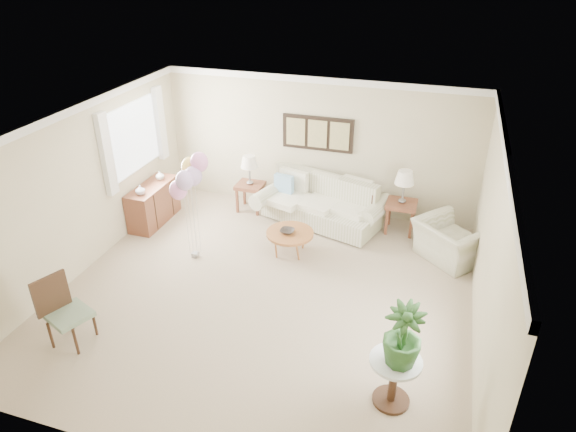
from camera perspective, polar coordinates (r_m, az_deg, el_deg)
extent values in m
plane|color=tan|center=(7.87, -2.56, -8.55)|extent=(6.00, 6.00, 0.00)
cube|color=beige|center=(9.78, 3.33, 7.81)|extent=(6.00, 0.04, 2.60)
cube|color=beige|center=(5.01, -15.17, -16.01)|extent=(6.00, 0.04, 2.60)
cube|color=beige|center=(8.59, -21.93, 2.71)|extent=(0.04, 6.00, 2.60)
cube|color=beige|center=(6.85, 21.54, -3.83)|extent=(0.04, 6.00, 2.60)
cube|color=white|center=(6.65, -3.04, 9.61)|extent=(6.00, 6.00, 0.02)
cube|color=white|center=(9.39, 3.50, 14.85)|extent=(6.00, 0.06, 0.12)
cube|color=white|center=(8.16, -23.34, 10.55)|extent=(0.06, 6.00, 0.12)
cube|color=white|center=(6.32, 23.24, 5.80)|extent=(0.06, 6.00, 0.12)
cube|color=white|center=(9.55, -16.80, 8.36)|extent=(0.04, 1.40, 1.20)
cube|color=white|center=(8.89, -19.52, 6.45)|extent=(0.10, 0.22, 1.40)
cube|color=white|center=(10.21, -14.02, 9.97)|extent=(0.10, 0.22, 1.40)
cube|color=black|center=(9.67, 3.32, 9.14)|extent=(1.35, 0.04, 0.65)
cube|color=#8C8C59|center=(9.76, 0.87, 9.35)|extent=(0.36, 0.02, 0.52)
cube|color=#8C8C59|center=(9.65, 3.29, 9.09)|extent=(0.36, 0.02, 0.52)
cube|color=#8C8C59|center=(9.56, 5.75, 8.81)|extent=(0.36, 0.02, 0.52)
cube|color=beige|center=(9.63, 3.66, 0.36)|extent=(2.32, 1.46, 0.35)
cube|color=beige|center=(9.74, 4.21, 3.25)|extent=(2.13, 0.82, 0.54)
cylinder|color=beige|center=(9.79, -2.13, 2.38)|extent=(0.55, 0.93, 0.31)
cylinder|color=beige|center=(9.36, 9.81, 0.68)|extent=(0.55, 0.93, 0.31)
cube|color=silver|center=(9.64, 0.08, 1.89)|extent=(0.76, 0.84, 0.12)
cube|color=silver|center=(9.49, 3.63, 1.38)|extent=(0.76, 0.84, 0.12)
cube|color=silver|center=(9.38, 7.28, 0.85)|extent=(0.76, 0.84, 0.12)
cube|color=#7AABCF|center=(9.73, -0.45, 3.55)|extent=(0.37, 0.12, 0.37)
cube|color=#EDBD5D|center=(9.42, 7.97, 2.40)|extent=(0.37, 0.12, 0.37)
cube|color=#3C2418|center=(9.36, 8.75, 1.78)|extent=(0.33, 0.10, 0.33)
cube|color=beige|center=(9.72, 3.63, -0.66)|extent=(1.96, 0.78, 0.04)
cube|color=brown|center=(9.99, -4.23, 3.39)|extent=(0.51, 0.47, 0.07)
cube|color=brown|center=(10.03, -5.66, 1.65)|extent=(0.05, 0.05, 0.49)
cube|color=brown|center=(9.88, -3.46, 1.33)|extent=(0.05, 0.05, 0.49)
cube|color=brown|center=(10.34, -4.86, 2.54)|extent=(0.05, 0.05, 0.49)
cube|color=brown|center=(10.20, -2.72, 2.24)|extent=(0.05, 0.05, 0.49)
cube|color=brown|center=(9.41, 12.52, 1.28)|extent=(0.54, 0.49, 0.08)
cube|color=brown|center=(9.39, 10.89, -0.65)|extent=(0.05, 0.05, 0.51)
cube|color=brown|center=(9.36, 13.50, -1.03)|extent=(0.05, 0.05, 0.51)
cube|color=brown|center=(9.73, 11.22, 0.42)|extent=(0.05, 0.05, 0.51)
cube|color=brown|center=(9.71, 13.73, 0.05)|extent=(0.05, 0.05, 0.51)
cylinder|color=gray|center=(9.96, -4.25, 3.74)|extent=(0.14, 0.14, 0.06)
cylinder|color=gray|center=(9.89, -4.28, 4.66)|extent=(0.04, 0.04, 0.29)
cone|color=silver|center=(9.79, -4.34, 6.06)|extent=(0.33, 0.33, 0.23)
cylinder|color=gray|center=(9.38, 12.56, 1.66)|extent=(0.14, 0.14, 0.06)
cylinder|color=gray|center=(9.30, 12.68, 2.67)|extent=(0.04, 0.04, 0.31)
cone|color=silver|center=(9.19, 12.86, 4.21)|extent=(0.35, 0.35, 0.24)
cylinder|color=#9F5F29|center=(8.60, 0.22, -1.94)|extent=(0.81, 0.81, 0.04)
cylinder|color=#9F5F29|center=(8.82, 1.77, -2.67)|extent=(0.03, 0.03, 0.36)
cylinder|color=#9F5F29|center=(8.91, -0.58, -2.29)|extent=(0.03, 0.03, 0.36)
cylinder|color=#9F5F29|center=(8.61, -1.37, -3.52)|extent=(0.03, 0.03, 0.36)
cylinder|color=#9F5F29|center=(8.51, 1.06, -3.93)|extent=(0.03, 0.03, 0.36)
imported|color=#2F2925|center=(8.56, -0.08, -1.69)|extent=(0.25, 0.25, 0.06)
imported|color=beige|center=(8.88, 17.56, -2.70)|extent=(1.38, 1.37, 0.68)
cylinder|color=silver|center=(6.01, 11.90, -15.50)|extent=(0.59, 0.59, 0.04)
cylinder|color=#3B2518|center=(6.23, 11.60, -17.60)|extent=(0.10, 0.10, 0.59)
cylinder|color=#3B2518|center=(6.44, 11.33, -19.46)|extent=(0.43, 0.43, 0.01)
imported|color=#21481A|center=(5.71, 12.64, -12.82)|extent=(0.52, 0.52, 0.77)
cube|color=slate|center=(7.34, -23.12, -10.08)|extent=(0.63, 0.63, 0.07)
cylinder|color=#3B2518|center=(7.49, -24.87, -11.95)|extent=(0.04, 0.04, 0.40)
cylinder|color=#3B2518|center=(7.26, -22.51, -12.78)|extent=(0.04, 0.04, 0.40)
cylinder|color=#3B2518|center=(7.70, -23.03, -10.30)|extent=(0.04, 0.04, 0.40)
cylinder|color=#3B2518|center=(7.48, -20.69, -11.04)|extent=(0.04, 0.04, 0.40)
cube|color=#3B2518|center=(7.30, -24.85, -7.86)|extent=(0.21, 0.44, 0.53)
cube|color=brown|center=(9.93, -14.73, 1.33)|extent=(0.45, 1.20, 0.74)
cube|color=#3B2518|center=(9.70, -15.60, 0.56)|extent=(0.46, 0.02, 0.70)
cube|color=#3B2518|center=(10.15, -13.84, 2.06)|extent=(0.46, 0.02, 0.70)
imported|color=silver|center=(9.44, -16.11, 2.81)|extent=(0.17, 0.17, 0.18)
imported|color=beige|center=(9.96, -14.06, 4.40)|extent=(0.20, 0.20, 0.17)
cube|color=gray|center=(8.82, -10.26, -4.24)|extent=(0.10, 0.10, 0.08)
ellipsoid|color=#EE8BCA|center=(8.19, -12.10, 2.85)|extent=(0.28, 0.28, 0.32)
cylinder|color=silver|center=(8.52, -11.11, -1.18)|extent=(0.01, 0.01, 1.04)
ellipsoid|color=#BD99D2|center=(8.09, -10.50, 4.40)|extent=(0.28, 0.28, 0.32)
cylinder|color=silver|center=(8.46, -10.34, -0.47)|extent=(0.01, 0.01, 1.26)
ellipsoid|color=#FFD45B|center=(8.23, -10.82, 5.39)|extent=(0.28, 0.28, 0.32)
cylinder|color=silver|center=(8.52, -10.49, 0.05)|extent=(0.01, 0.01, 1.34)
ellipsoid|color=#EE8BCA|center=(8.09, -9.84, 5.93)|extent=(0.28, 0.28, 0.32)
cylinder|color=silver|center=(8.45, -10.02, 0.26)|extent=(0.01, 0.01, 1.45)
ellipsoid|color=#BD99D2|center=(8.01, -11.41, 3.90)|extent=(0.28, 0.28, 0.32)
cylinder|color=silver|center=(8.42, -10.77, -0.73)|extent=(0.01, 0.01, 1.24)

